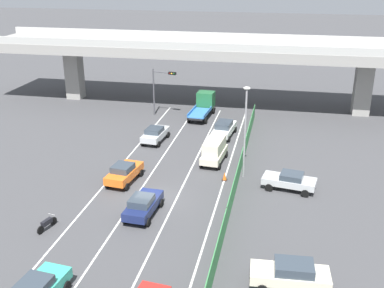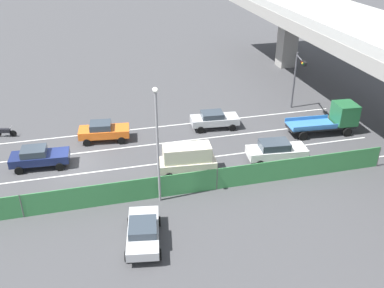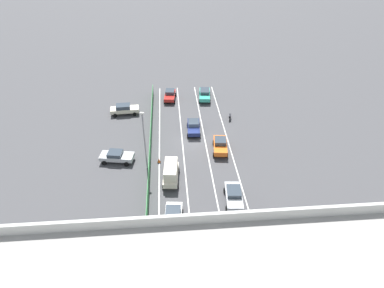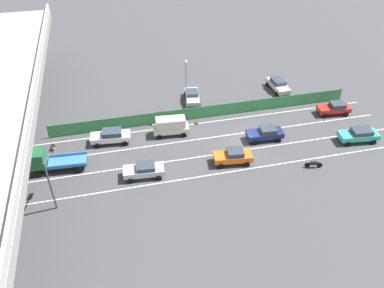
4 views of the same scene
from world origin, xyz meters
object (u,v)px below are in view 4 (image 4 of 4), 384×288
at_px(car_sedan_white, 111,136).
at_px(street_lamp, 186,85).
at_px(traffic_cone, 197,121).
at_px(car_taxi_orange, 233,156).
at_px(flatbed_truck_blue, 46,160).
at_px(car_sedan_red, 335,108).
at_px(motorcycle, 314,164).
at_px(traffic_light, 51,170).
at_px(parked_sedan_cream, 278,84).
at_px(car_van_cream, 171,126).
at_px(car_taxi_teal, 359,134).
at_px(car_sedan_silver, 144,170).
at_px(car_sedan_navy, 265,133).
at_px(parked_wagon_silver, 192,96).

xyz_separation_m(car_sedan_white, street_lamp, (3.04, -9.85, 3.93)).
bearing_deg(traffic_cone, car_taxi_orange, -165.89).
bearing_deg(car_taxi_orange, flatbed_truck_blue, 80.42).
relative_size(car_sedan_red, motorcycle, 2.28).
bearing_deg(traffic_light, flatbed_truck_blue, 14.88).
bearing_deg(parked_sedan_cream, flatbed_truck_blue, 108.76).
height_order(car_van_cream, flatbed_truck_blue, flatbed_truck_blue).
height_order(motorcycle, parked_sedan_cream, parked_sedan_cream).
bearing_deg(flatbed_truck_blue, traffic_cone, -74.40).
relative_size(car_taxi_teal, car_sedan_red, 1.11).
distance_m(car_taxi_teal, car_sedan_silver, 25.83).
xyz_separation_m(car_van_cream, flatbed_truck_blue, (-3.52, 14.36, 0.09)).
relative_size(car_sedan_white, traffic_cone, 6.49).
height_order(car_sedan_navy, car_van_cream, car_van_cream).
distance_m(car_sedan_navy, flatbed_truck_blue, 25.22).
bearing_deg(car_sedan_white, car_taxi_orange, -117.99).
xyz_separation_m(flatbed_truck_blue, street_lamp, (6.53, -16.99, 3.51)).
distance_m(car_sedan_navy, car_sedan_silver, 15.43).
distance_m(parked_sedan_cream, traffic_light, 34.15).
xyz_separation_m(car_van_cream, street_lamp, (3.02, -2.63, 3.59)).
xyz_separation_m(parked_wagon_silver, traffic_light, (-15.62, 17.35, 3.18)).
distance_m(car_taxi_teal, street_lamp, 21.60).
bearing_deg(parked_wagon_silver, car_sedan_navy, -148.59).
bearing_deg(car_taxi_orange, traffic_light, 95.14).
bearing_deg(car_sedan_red, flatbed_truck_blue, 94.96).
height_order(parked_sedan_cream, parked_wagon_silver, parked_sedan_cream).
distance_m(traffic_light, street_lamp, 19.50).
bearing_deg(motorcycle, car_van_cream, 55.36).
bearing_deg(parked_wagon_silver, traffic_cone, 172.47).
bearing_deg(traffic_cone, parked_wagon_silver, -7.53).
relative_size(car_sedan_red, traffic_light, 0.76).
relative_size(parked_wagon_silver, traffic_cone, 6.19).
bearing_deg(traffic_cone, parked_sedan_cream, -67.20).
height_order(car_sedan_white, car_sedan_red, car_sedan_white).
relative_size(car_taxi_orange, car_sedan_silver, 1.00).
bearing_deg(parked_sedan_cream, car_sedan_navy, 149.92).
bearing_deg(traffic_cone, street_lamp, 32.91).
relative_size(car_sedan_red, parked_sedan_cream, 0.94).
height_order(car_sedan_navy, car_sedan_red, car_sedan_navy).
bearing_deg(flatbed_truck_blue, car_van_cream, -76.23).
relative_size(car_sedan_navy, street_lamp, 0.55).
distance_m(car_taxi_teal, traffic_cone, 19.71).
bearing_deg(car_sedan_red, car_taxi_teal, 177.67).
xyz_separation_m(car_sedan_silver, street_lamp, (9.95, -6.85, 3.99)).
bearing_deg(traffic_cone, car_sedan_white, 98.02).
xyz_separation_m(car_sedan_navy, car_taxi_teal, (-2.87, -10.75, 0.02)).
bearing_deg(traffic_light, car_sedan_white, -34.05).
bearing_deg(car_sedan_white, car_van_cream, -89.78).
bearing_deg(car_sedan_white, motorcycle, -114.50).
bearing_deg(car_sedan_silver, parked_wagon_silver, -31.52).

